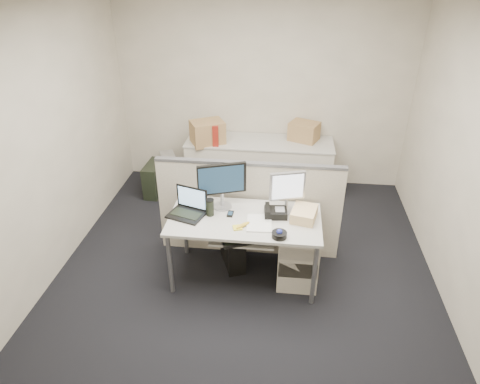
# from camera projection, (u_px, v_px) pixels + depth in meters

# --- Properties ---
(floor) EXTENTS (4.00, 4.50, 0.01)m
(floor) POSITION_uv_depth(u_px,v_px,m) (244.00, 276.00, 4.58)
(floor) COLOR black
(floor) RESTS_ON ground
(ceiling) EXTENTS (4.00, 4.50, 0.01)m
(ceiling) POSITION_uv_depth(u_px,v_px,m) (246.00, 1.00, 3.24)
(ceiling) COLOR white
(ceiling) RESTS_ON ground
(wall_back) EXTENTS (4.00, 0.02, 2.70)m
(wall_back) POSITION_uv_depth(u_px,v_px,m) (262.00, 91.00, 5.85)
(wall_back) COLOR beige
(wall_back) RESTS_ON ground
(wall_front) EXTENTS (4.00, 0.02, 2.70)m
(wall_front) POSITION_uv_depth(u_px,v_px,m) (194.00, 371.00, 1.97)
(wall_front) COLOR beige
(wall_front) RESTS_ON ground
(wall_left) EXTENTS (0.02, 4.50, 2.70)m
(wall_left) POSITION_uv_depth(u_px,v_px,m) (38.00, 151.00, 4.11)
(wall_left) COLOR beige
(wall_left) RESTS_ON ground
(wall_right) EXTENTS (0.02, 4.50, 2.70)m
(wall_right) POSITION_uv_depth(u_px,v_px,m) (474.00, 173.00, 3.71)
(wall_right) COLOR beige
(wall_right) RESTS_ON ground
(desk) EXTENTS (1.50, 0.75, 0.73)m
(desk) POSITION_uv_depth(u_px,v_px,m) (245.00, 224.00, 4.25)
(desk) COLOR beige
(desk) RESTS_ON floor
(keyboard_tray) EXTENTS (0.62, 0.32, 0.02)m
(keyboard_tray) POSITION_uv_depth(u_px,v_px,m) (243.00, 238.00, 4.11)
(keyboard_tray) COLOR beige
(keyboard_tray) RESTS_ON desk
(drawer_pedestal) EXTENTS (0.40, 0.55, 0.65)m
(drawer_pedestal) POSITION_uv_depth(u_px,v_px,m) (298.00, 252.00, 4.40)
(drawer_pedestal) COLOR beige
(drawer_pedestal) RESTS_ON floor
(cubicle_partition) EXTENTS (2.00, 0.06, 1.10)m
(cubicle_partition) POSITION_uv_depth(u_px,v_px,m) (249.00, 210.00, 4.69)
(cubicle_partition) COLOR beige
(cubicle_partition) RESTS_ON floor
(back_counter) EXTENTS (2.00, 0.60, 0.72)m
(back_counter) POSITION_uv_depth(u_px,v_px,m) (259.00, 166.00, 6.06)
(back_counter) COLOR beige
(back_counter) RESTS_ON floor
(monitor_main) EXTENTS (0.53, 0.34, 0.49)m
(monitor_main) POSITION_uv_depth(u_px,v_px,m) (222.00, 186.00, 4.27)
(monitor_main) COLOR black
(monitor_main) RESTS_ON desk
(monitor_small) EXTENTS (0.39, 0.27, 0.43)m
(monitor_small) POSITION_uv_depth(u_px,v_px,m) (287.00, 192.00, 4.22)
(monitor_small) COLOR #B7B7BC
(monitor_small) RESTS_ON desk
(laptop) EXTENTS (0.41, 0.35, 0.26)m
(laptop) POSITION_uv_depth(u_px,v_px,m) (186.00, 204.00, 4.19)
(laptop) COLOR black
(laptop) RESTS_ON desk
(trackball) EXTENTS (0.15, 0.15, 0.05)m
(trackball) POSITION_uv_depth(u_px,v_px,m) (279.00, 235.00, 3.92)
(trackball) COLOR black
(trackball) RESTS_ON desk
(desk_phone) EXTENTS (0.24, 0.20, 0.07)m
(desk_phone) POSITION_uv_depth(u_px,v_px,m) (276.00, 213.00, 4.24)
(desk_phone) COLOR black
(desk_phone) RESTS_ON desk
(paper_stack) EXTENTS (0.25, 0.32, 0.01)m
(paper_stack) POSITION_uv_depth(u_px,v_px,m) (259.00, 223.00, 4.13)
(paper_stack) COLOR white
(paper_stack) RESTS_ON desk
(sticky_pad) EXTENTS (0.11, 0.11, 0.01)m
(sticky_pad) POSITION_uv_depth(u_px,v_px,m) (237.00, 228.00, 4.06)
(sticky_pad) COLOR yellow
(sticky_pad) RESTS_ON desk
(travel_mug) EXTENTS (0.10, 0.10, 0.17)m
(travel_mug) POSITION_uv_depth(u_px,v_px,m) (210.00, 208.00, 4.23)
(travel_mug) COLOR black
(travel_mug) RESTS_ON desk
(banana) EXTENTS (0.14, 0.15, 0.04)m
(banana) POSITION_uv_depth(u_px,v_px,m) (243.00, 225.00, 4.08)
(banana) COLOR yellow
(banana) RESTS_ON desk
(cellphone) EXTENTS (0.06, 0.11, 0.01)m
(cellphone) POSITION_uv_depth(u_px,v_px,m) (230.00, 214.00, 4.27)
(cellphone) COLOR black
(cellphone) RESTS_ON desk
(manila_folders) EXTENTS (0.28, 0.33, 0.11)m
(manila_folders) POSITION_uv_depth(u_px,v_px,m) (304.00, 214.00, 4.18)
(manila_folders) COLOR #F2C884
(manila_folders) RESTS_ON desk
(keyboard) EXTENTS (0.53, 0.35, 0.03)m
(keyboard) POSITION_uv_depth(u_px,v_px,m) (247.00, 239.00, 4.06)
(keyboard) COLOR black
(keyboard) RESTS_ON keyboard_tray
(pc_tower_desk) EXTENTS (0.34, 0.50, 0.43)m
(pc_tower_desk) POSITION_uv_depth(u_px,v_px,m) (233.00, 247.00, 4.66)
(pc_tower_desk) COLOR black
(pc_tower_desk) RESTS_ON floor
(pc_tower_spare_dark) EXTENTS (0.22, 0.49, 0.45)m
(pc_tower_spare_dark) POSITION_uv_depth(u_px,v_px,m) (154.00, 179.00, 6.02)
(pc_tower_spare_dark) COLOR black
(pc_tower_spare_dark) RESTS_ON floor
(pc_tower_spare_silver) EXTENTS (0.37, 0.53, 0.46)m
(pc_tower_spare_silver) POSITION_uv_depth(u_px,v_px,m) (170.00, 171.00, 6.22)
(pc_tower_spare_silver) COLOR #B7B7BC
(pc_tower_spare_silver) RESTS_ON floor
(cardboard_box_left) EXTENTS (0.53, 0.48, 0.32)m
(cardboard_box_left) POSITION_uv_depth(u_px,v_px,m) (207.00, 133.00, 5.77)
(cardboard_box_left) COLOR #AA8650
(cardboard_box_left) RESTS_ON back_counter
(cardboard_box_right) EXTENTS (0.46, 0.42, 0.27)m
(cardboard_box_right) POSITION_uv_depth(u_px,v_px,m) (304.00, 132.00, 5.86)
(cardboard_box_right) COLOR #AA8650
(cardboard_box_right) RESTS_ON back_counter
(red_binder) EXTENTS (0.11, 0.34, 0.31)m
(red_binder) POSITION_uv_depth(u_px,v_px,m) (216.00, 133.00, 5.78)
(red_binder) COLOR maroon
(red_binder) RESTS_ON back_counter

